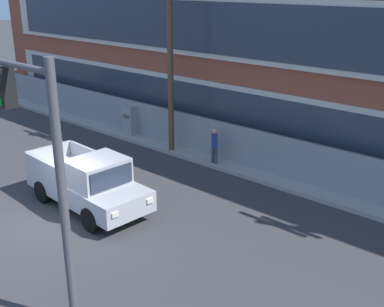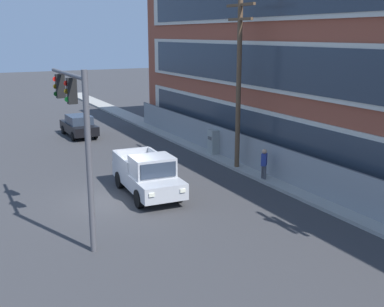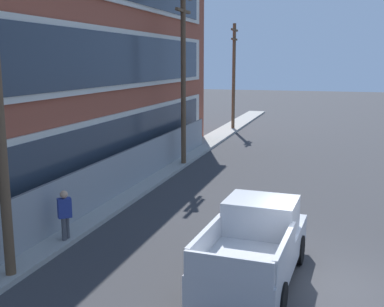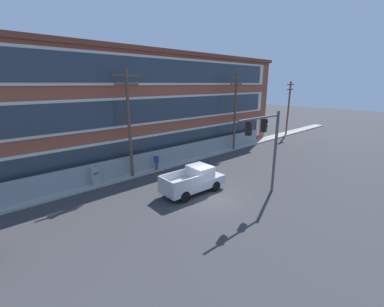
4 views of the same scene
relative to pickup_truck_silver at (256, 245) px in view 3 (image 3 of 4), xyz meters
name	(u,v)px [view 3 (image 3 of 4)]	position (x,y,z in m)	size (l,w,h in m)	color
ground_plane	(313,285)	(0.13, -1.44, -0.94)	(160.00, 160.00, 0.00)	#38383A
sidewalk_building_side	(38,247)	(0.13, 6.52, -0.86)	(80.00, 1.68, 0.16)	#9E9B93
chain_link_fence	(46,213)	(0.69, 6.56, 0.00)	(35.11, 0.06, 1.85)	gray
pickup_truck_silver	(256,245)	(0.00, 0.00, 0.00)	(5.16, 2.27, 1.97)	#B2B5BA
utility_pole_midblock	(183,70)	(12.33, 5.89, 4.12)	(2.47, 0.26, 9.16)	brown
utility_pole_far_east	(234,73)	(26.23, 6.21, 3.62)	(2.02, 0.26, 8.34)	brown
pedestrian_near_cabinet	(65,213)	(0.73, 5.92, 0.04)	(0.45, 0.46, 1.69)	#4C4C51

